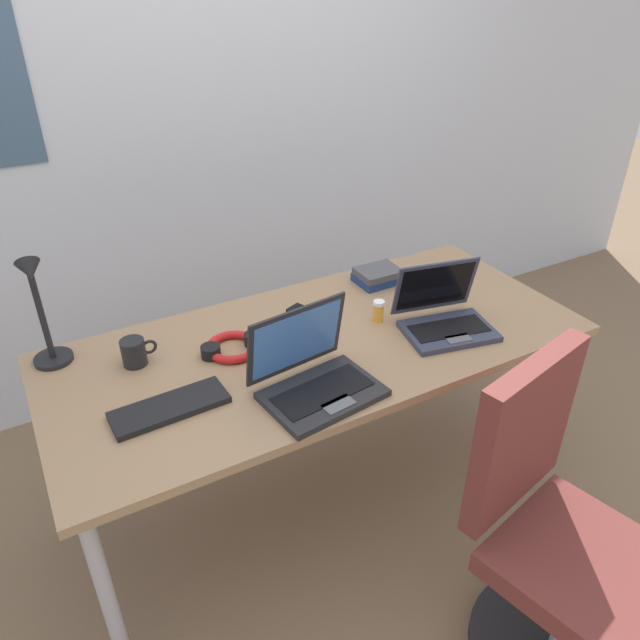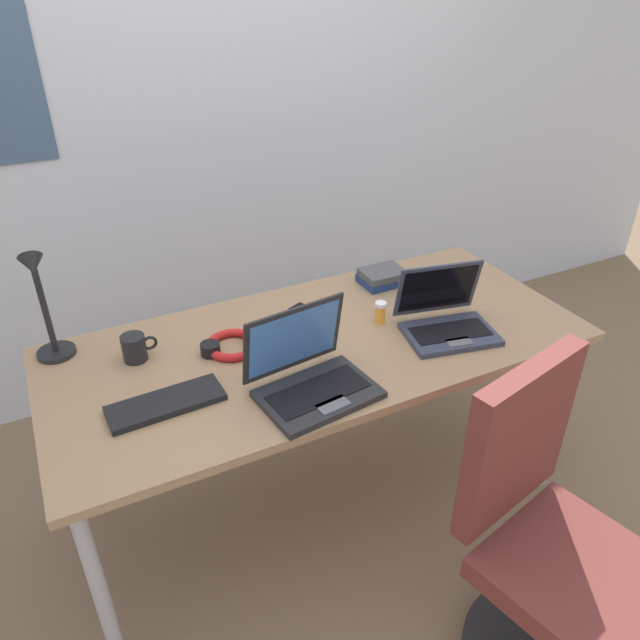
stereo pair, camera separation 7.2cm
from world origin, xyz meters
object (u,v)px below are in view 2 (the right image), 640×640
at_px(cell_phone, 308,313).
at_px(book_stack, 382,277).
at_px(desk_lamp, 44,306).
at_px(headphones, 232,344).
at_px(coffee_mug, 135,348).
at_px(pill_bottle, 380,312).
at_px(computer_mouse, 429,278).
at_px(external_keyboard, 166,403).
at_px(office_chair, 550,560).
at_px(laptop_front_right, 446,320).
at_px(laptop_front_left, 311,377).

distance_m(cell_phone, book_stack, 0.37).
relative_size(desk_lamp, headphones, 1.87).
height_order(headphones, coffee_mug, coffee_mug).
bearing_deg(pill_bottle, desk_lamp, 165.73).
bearing_deg(computer_mouse, headphones, -178.55).
bearing_deg(pill_bottle, external_keyboard, -171.38).
distance_m(cell_phone, pill_bottle, 0.26).
bearing_deg(pill_bottle, coffee_mug, 169.28).
distance_m(desk_lamp, computer_mouse, 1.39).
height_order(cell_phone, book_stack, book_stack).
height_order(headphones, office_chair, office_chair).
height_order(external_keyboard, coffee_mug, coffee_mug).
height_order(cell_phone, office_chair, office_chair).
bearing_deg(pill_bottle, cell_phone, 140.57).
height_order(desk_lamp, office_chair, desk_lamp).
bearing_deg(laptop_front_right, external_keyboard, 178.17).
relative_size(external_keyboard, office_chair, 0.34).
xyz_separation_m(computer_mouse, pill_bottle, (-0.33, -0.17, 0.02)).
xyz_separation_m(headphones, pill_bottle, (0.52, -0.08, 0.03)).
xyz_separation_m(computer_mouse, headphones, (-0.86, -0.10, -0.00)).
bearing_deg(book_stack, office_chair, -95.27).
xyz_separation_m(laptop_front_right, headphones, (-0.69, 0.23, -0.03)).
bearing_deg(headphones, laptop_front_left, -67.15).
height_order(laptop_front_right, laptop_front_left, laptop_front_left).
relative_size(desk_lamp, cell_phone, 2.94).
relative_size(cell_phone, coffee_mug, 1.20).
xyz_separation_m(desk_lamp, cell_phone, (0.84, -0.10, -0.19)).
distance_m(computer_mouse, book_stack, 0.19).
relative_size(laptop_front_right, computer_mouse, 3.60).
relative_size(cell_phone, headphones, 0.64).
relative_size(pill_bottle, coffee_mug, 0.70).
height_order(desk_lamp, external_keyboard, desk_lamp).
height_order(cell_phone, coffee_mug, coffee_mug).
bearing_deg(computer_mouse, external_keyboard, -170.48).
height_order(laptop_front_left, book_stack, laptop_front_left).
bearing_deg(cell_phone, desk_lamp, 150.41).
bearing_deg(coffee_mug, headphones, -15.03).
height_order(book_stack, coffee_mug, coffee_mug).
bearing_deg(cell_phone, computer_mouse, -22.13).
bearing_deg(coffee_mug, external_keyboard, -84.82).
height_order(computer_mouse, pill_bottle, pill_bottle).
relative_size(external_keyboard, coffee_mug, 2.92).
relative_size(coffee_mug, office_chair, 0.12).
bearing_deg(desk_lamp, book_stack, -0.89).
bearing_deg(office_chair, external_keyboard, 139.85).
bearing_deg(external_keyboard, headphones, 33.38).
height_order(book_stack, office_chair, office_chair).
bearing_deg(coffee_mug, laptop_front_right, -17.20).
height_order(computer_mouse, coffee_mug, coffee_mug).
relative_size(laptop_front_right, book_stack, 2.06).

